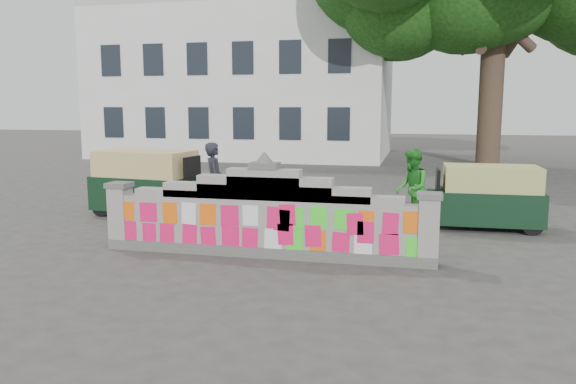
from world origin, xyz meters
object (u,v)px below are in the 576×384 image
rickshaw_right (487,196)px  cyclist_rider (215,191)px  rickshaw_left (149,182)px  cyclist_bike (215,206)px  pedestrian (412,189)px

rickshaw_right → cyclist_rider: bearing=11.8°
cyclist_rider → rickshaw_left: 2.54m
rickshaw_left → cyclist_bike: bearing=-21.2°
cyclist_bike → cyclist_rider: size_ratio=1.12×
cyclist_rider → pedestrian: 4.62m
pedestrian → rickshaw_right: pedestrian is taller
cyclist_bike → rickshaw_right: 6.35m
rickshaw_right → rickshaw_left: bearing=0.6°
cyclist_rider → rickshaw_right: bearing=-100.6°
pedestrian → rickshaw_right: bearing=90.8°
pedestrian → rickshaw_right: (1.72, 0.27, -0.16)m
cyclist_bike → pedestrian: 4.64m
cyclist_rider → pedestrian: bearing=-99.1°
cyclist_rider → pedestrian: (4.47, 1.15, 0.04)m
rickshaw_right → cyclist_bike: bearing=11.8°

